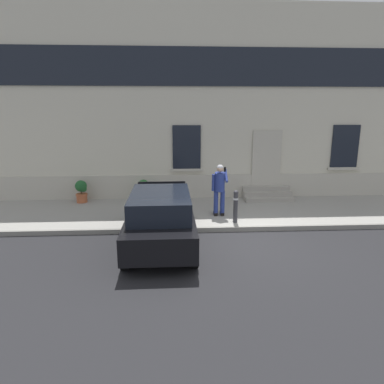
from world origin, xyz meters
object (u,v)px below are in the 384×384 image
Objects in this scene: bollard_near_person at (236,205)px; person_on_phone at (220,187)px; hatchback_car_black at (161,218)px; planter_olive at (144,190)px; planter_terracotta at (81,191)px.

person_on_phone is (-0.42, 0.72, 0.44)m from bollard_near_person.
hatchback_car_black is 4.74× the size of planter_olive.
person_on_phone is at bearing -37.27° from planter_olive.
bollard_near_person is 4.13m from planter_olive.
planter_olive is at bearing 130.83° from person_on_phone.
hatchback_car_black is at bearing -79.20° from planter_olive.
hatchback_car_black is 5.21m from planter_terracotta.
bollard_near_person is at bearing -71.98° from person_on_phone.
bollard_near_person reaches higher than planter_terracotta.
hatchback_car_black is 3.90× the size of bollard_near_person.
bollard_near_person is 1.22× the size of planter_olive.
hatchback_car_black reaches higher than bollard_near_person.
planter_terracotta is at bearing 127.46° from hatchback_car_black.
hatchback_car_black is 2.84m from person_on_phone.
planter_olive is (-0.79, 4.13, -0.18)m from hatchback_car_black.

